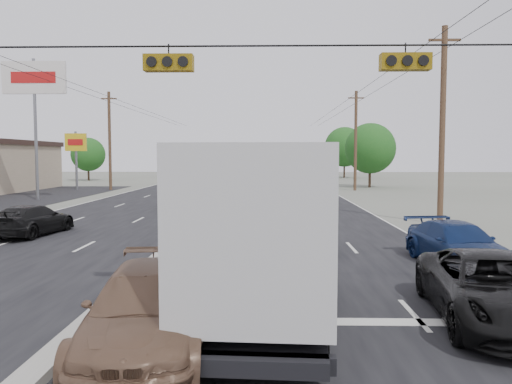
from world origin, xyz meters
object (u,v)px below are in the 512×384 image
red_sedan (212,240)px  tree_left_far (88,154)px  utility_pole_left_c (110,140)px  pole_sign_billboard (34,86)px  pole_sign_far (76,147)px  tree_right_far (344,147)px  black_suv (493,289)px  utility_pole_right_b (442,124)px  tan_sedan (149,311)px  oncoming_far (185,198)px  oncoming_near (32,220)px  box_truck (262,233)px  tree_right_mid (370,148)px  queue_car_a (219,216)px  queue_car_b (308,231)px  utility_pole_right_c (356,140)px  queue_car_d (457,245)px

red_sedan → tree_left_far: bearing=118.9°
utility_pole_left_c → pole_sign_billboard: bearing=-99.5°
utility_pole_left_c → pole_sign_far: 3.57m
tree_right_far → black_suv: 71.00m
utility_pole_right_b → pole_sign_billboard: (-27.00, 13.00, 3.76)m
pole_sign_billboard → tan_sedan: size_ratio=2.18×
black_suv → oncoming_far: bearing=120.8°
utility_pole_left_c → oncoming_near: bearing=-78.8°
utility_pole_left_c → black_suv: utility_pole_left_c is taller
tree_left_far → box_truck: 65.63m
tree_right_mid → box_truck: 46.95m
tree_right_far → tree_right_mid: bearing=-92.3°
red_sedan → oncoming_near: 9.80m
utility_pole_left_c → red_sedan: size_ratio=2.50×
black_suv → queue_car_a: 13.94m
queue_car_b → box_truck: bearing=-106.1°
utility_pole_left_c → pole_sign_far: (-3.50, -0.00, -0.70)m
queue_car_b → utility_pole_right_c: bearing=72.2°
pole_sign_billboard → tan_sedan: bearing=-62.0°
utility_pole_left_c → queue_car_b: size_ratio=2.52×
utility_pole_left_c → tree_right_mid: utility_pole_left_c is taller
red_sedan → oncoming_far: 16.71m
black_suv → oncoming_near: (-14.99, 11.19, -0.05)m
box_truck → red_sedan: 6.56m
pole_sign_billboard → queue_car_d: pole_sign_billboard is taller
red_sedan → oncoming_far: bearing=107.8°
pole_sign_billboard → oncoming_near: size_ratio=2.39×
utility_pole_right_b → black_suv: (-4.21, -15.45, -4.39)m
black_suv → oncoming_far: (-10.18, 22.52, -0.01)m
pole_sign_billboard → queue_car_a: 24.20m
red_sedan → black_suv: 9.02m
utility_pole_right_b → queue_car_b: bearing=-136.2°
tree_right_far → box_truck: (-12.51, -70.45, -3.07)m
pole_sign_far → tan_sedan: size_ratio=1.19×
black_suv → oncoming_far: black_suv is taller
tree_left_far → tree_right_far: bearing=14.7°
black_suv → oncoming_far: 24.72m
utility_pole_right_c → tan_sedan: utility_pole_right_c is taller
queue_car_b → oncoming_far: (-7.04, 14.12, 0.05)m
box_truck → black_suv: 4.94m
pole_sign_billboard → tree_right_far: (30.50, 42.00, -3.91)m
pole_sign_far → queue_car_a: pole_sign_far is taller
pole_sign_billboard → red_sedan: size_ratio=2.75×
pole_sign_far → oncoming_near: bearing=-72.4°
tree_left_far → oncoming_near: bearing=-72.7°
pole_sign_billboard → queue_car_a: bearing=-45.8°
utility_pole_right_c → tree_right_mid: size_ratio=1.40×
queue_car_a → queue_car_b: queue_car_a is taller
utility_pole_left_c → box_truck: bearing=-68.4°
utility_pole_right_b → oncoming_far: bearing=153.8°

